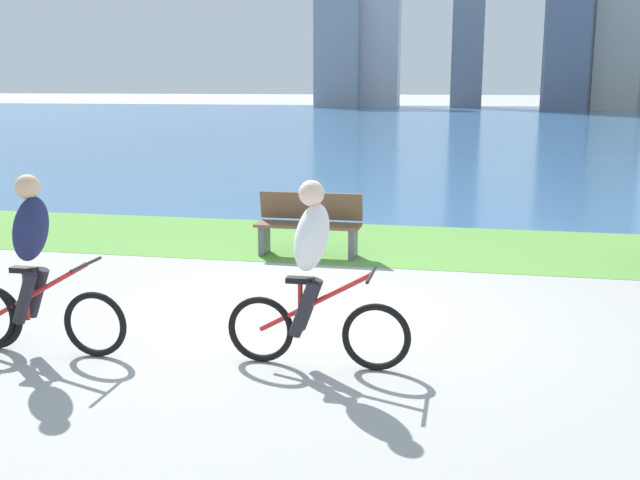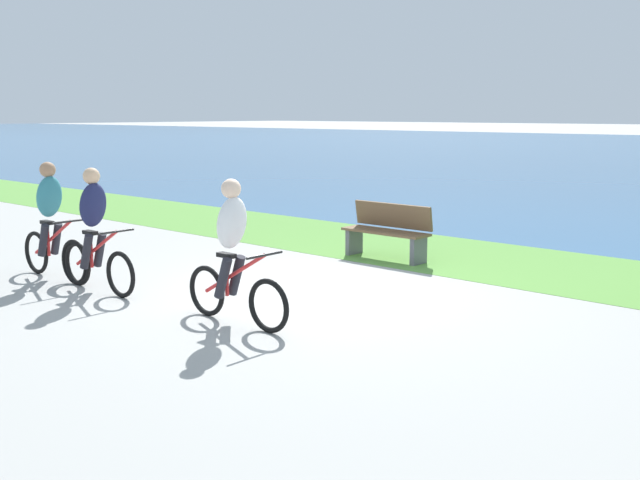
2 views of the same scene
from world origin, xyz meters
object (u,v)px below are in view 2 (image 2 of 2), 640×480
(cyclist_lead, at_px, (233,252))
(cyclist_distant_rear, at_px, (51,221))
(bench_near_path, at_px, (388,231))
(cyclist_trailing, at_px, (95,230))

(cyclist_lead, xyz_separation_m, cyclist_distant_rear, (-3.66, -0.18, 0.01))
(bench_near_path, bearing_deg, cyclist_distant_rear, -121.64)
(cyclist_lead, xyz_separation_m, bench_near_path, (-0.96, 4.20, -0.38))
(cyclist_trailing, bearing_deg, bench_near_path, 70.27)
(cyclist_lead, distance_m, cyclist_distant_rear, 3.66)
(cyclist_distant_rear, bearing_deg, cyclist_lead, 2.74)
(cyclist_lead, height_order, cyclist_distant_rear, cyclist_distant_rear)
(cyclist_trailing, height_order, cyclist_distant_rear, cyclist_distant_rear)
(cyclist_lead, relative_size, bench_near_path, 1.09)
(cyclist_distant_rear, height_order, bench_near_path, cyclist_distant_rear)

